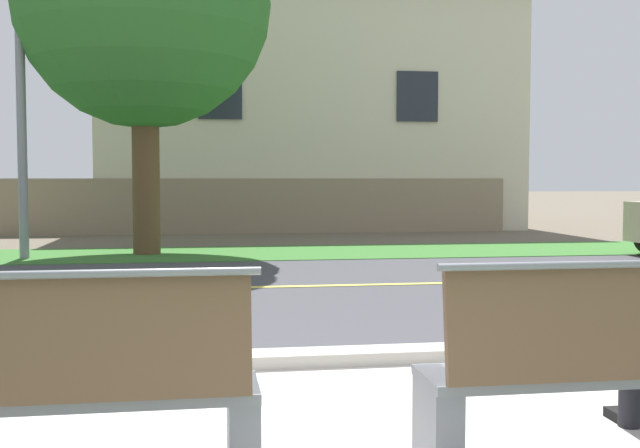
# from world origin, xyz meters

# --- Properties ---
(ground_plane) EXTENTS (140.00, 140.00, 0.00)m
(ground_plane) POSITION_xyz_m (0.00, 8.00, 0.00)
(ground_plane) COLOR #665B4C
(curb_edge) EXTENTS (44.00, 0.30, 0.11)m
(curb_edge) POSITION_xyz_m (0.00, 2.35, 0.06)
(curb_edge) COLOR #ADA89E
(curb_edge) RESTS_ON ground_plane
(street_asphalt) EXTENTS (52.00, 8.00, 0.01)m
(street_asphalt) POSITION_xyz_m (0.00, 6.50, 0.00)
(street_asphalt) COLOR #424247
(street_asphalt) RESTS_ON ground_plane
(road_centre_line) EXTENTS (48.00, 0.14, 0.01)m
(road_centre_line) POSITION_xyz_m (0.00, 6.50, 0.01)
(road_centre_line) COLOR #E0CC4C
(road_centre_line) RESTS_ON ground_plane
(far_verge_grass) EXTENTS (48.00, 2.80, 0.02)m
(far_verge_grass) POSITION_xyz_m (0.00, 11.04, 0.01)
(far_verge_grass) COLOR #38702D
(far_verge_grass) RESTS_ON ground_plane
(bench_left) EXTENTS (2.09, 0.48, 1.01)m
(bench_left) POSITION_xyz_m (-1.44, 0.20, 0.47)
(bench_left) COLOR slate
(bench_left) RESTS_ON ground_plane
(bench_right) EXTENTS (2.09, 0.48, 1.01)m
(bench_right) POSITION_xyz_m (1.44, 0.20, 0.47)
(bench_right) COLOR slate
(bench_right) RESTS_ON ground_plane
(streetlamp) EXTENTS (0.24, 2.10, 6.74)m
(streetlamp) POSITION_xyz_m (-3.69, 10.85, 3.87)
(streetlamp) COLOR gray
(streetlamp) RESTS_ON ground_plane
(garden_wall) EXTENTS (13.00, 0.36, 1.40)m
(garden_wall) POSITION_xyz_m (0.76, 16.36, 0.70)
(garden_wall) COLOR gray
(garden_wall) RESTS_ON ground_plane
(house_across_street) EXTENTS (12.26, 6.91, 7.03)m
(house_across_street) POSITION_xyz_m (2.38, 19.56, 3.56)
(house_across_street) COLOR beige
(house_across_street) RESTS_ON ground_plane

